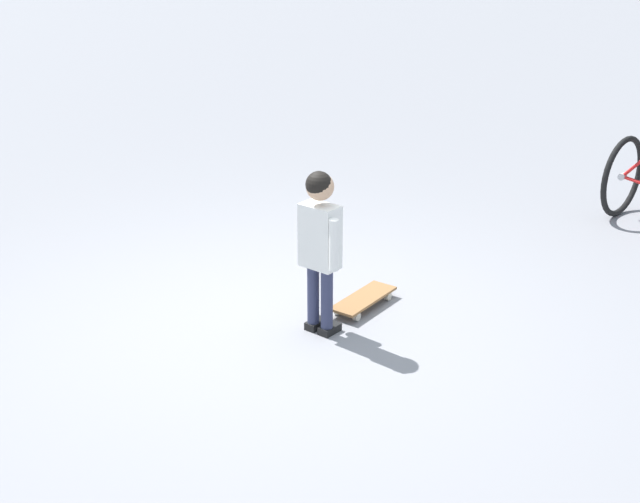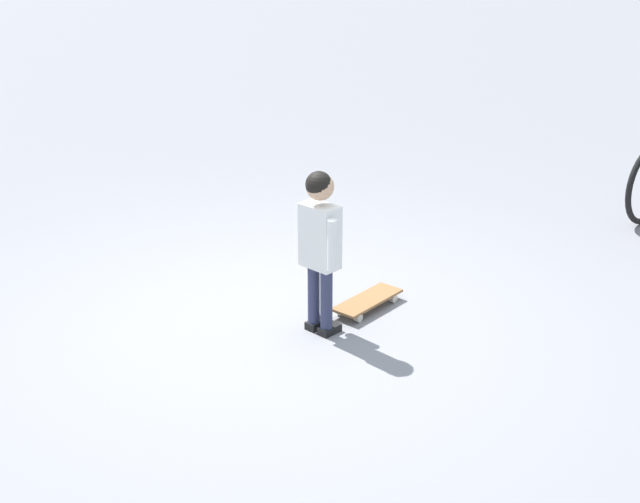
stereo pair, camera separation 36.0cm
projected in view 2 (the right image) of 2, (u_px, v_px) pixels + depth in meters
ground_plane at (278, 322)px, 5.44m from camera, size 50.00×50.00×0.00m
child_person at (320, 235)px, 5.06m from camera, size 0.26×0.34×1.06m
skateboard at (368, 301)px, 5.59m from camera, size 0.57×0.24×0.07m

